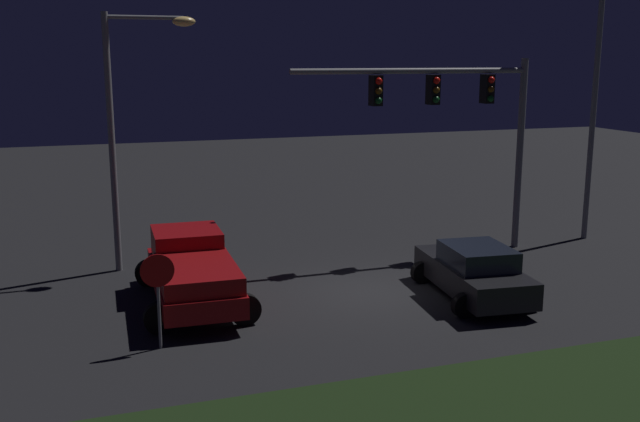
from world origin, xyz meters
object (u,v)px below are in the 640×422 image
Objects in this scene: traffic_signal_gantry at (459,108)px; stop_sign at (158,283)px; car_sedan at (474,272)px; street_lamp_left at (129,110)px; street_lamp_right at (583,85)px; pickup_truck at (192,267)px.

traffic_signal_gantry is 12.18m from stop_sign.
stop_sign is at bearing 101.78° from car_sedan.
car_sedan is at bearing -34.57° from street_lamp_left.
street_lamp_right is at bearing -50.15° from car_sedan.
car_sedan is at bearing -146.06° from street_lamp_right.
pickup_truck is 15.21m from street_lamp_right.
pickup_truck is 2.45× the size of stop_sign.
street_lamp_right is (6.88, 4.63, 4.82)m from car_sedan.
stop_sign is at bearing 159.95° from pickup_truck.
traffic_signal_gantry reaches higher than stop_sign.
street_lamp_left is at bearing 61.34° from car_sedan.
car_sedan is 11.20m from street_lamp_left.
street_lamp_left reaches higher than traffic_signal_gantry.
street_lamp_right reaches higher than traffic_signal_gantry.
car_sedan is (7.41, -2.11, -0.26)m from pickup_truck.
pickup_truck is at bearing -169.99° from street_lamp_right.
street_lamp_left is at bearing 171.79° from traffic_signal_gantry.
car_sedan is 8.71m from stop_sign.
street_lamp_left is 15.48m from street_lamp_right.
street_lamp_right is at bearing 2.74° from traffic_signal_gantry.
pickup_truck is 10.29m from traffic_signal_gantry.
traffic_signal_gantry is 10.47m from street_lamp_left.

